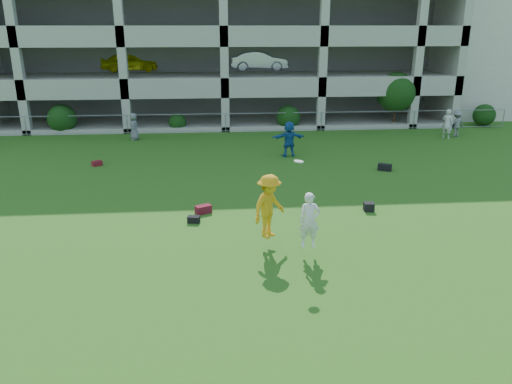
{
  "coord_description": "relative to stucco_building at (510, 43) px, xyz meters",
  "views": [
    {
      "loc": [
        -0.71,
        -11.66,
        6.34
      ],
      "look_at": [
        0.53,
        3.0,
        1.4
      ],
      "focal_mm": 35.0,
      "sensor_mm": 36.0,
      "label": 1
    }
  ],
  "objects": [
    {
      "name": "shrub_row",
      "position": [
        -18.41,
        -8.3,
        -3.49
      ],
      "size": [
        34.38,
        2.52,
        3.5
      ],
      "color": "#163D11",
      "rests_on": "ground"
    },
    {
      "name": "frisbee_contest",
      "position": [
        -21.98,
        -26.16,
        -3.74
      ],
      "size": [
        2.06,
        1.59,
        2.5
      ],
      "color": "orange",
      "rests_on": "ground"
    },
    {
      "name": "bag_red_f",
      "position": [
        -29.29,
        -16.31,
        -4.88
      ],
      "size": [
        0.53,
        0.5,
        0.24
      ],
      "primitive_type": "cube",
      "rotation": [
        0.0,
        0.0,
        0.66
      ],
      "color": "#59120F",
      "rests_on": "ground"
    },
    {
      "name": "bag_red_a",
      "position": [
        -24.17,
        -23.02,
        -4.86
      ],
      "size": [
        0.63,
        0.52,
        0.28
      ],
      "primitive_type": "cube",
      "rotation": [
        0.0,
        0.0,
        0.48
      ],
      "color": "#520E12",
      "rests_on": "ground"
    },
    {
      "name": "bystander_c",
      "position": [
        -28.33,
        -10.73,
        -4.22
      ],
      "size": [
        0.57,
        0.81,
        1.55
      ],
      "primitive_type": "imported",
      "rotation": [
        0.0,
        0.0,
        -1.46
      ],
      "color": "slate",
      "rests_on": "ground"
    },
    {
      "name": "bag_black_b",
      "position": [
        -24.49,
        -23.89,
        -4.89
      ],
      "size": [
        0.44,
        0.33,
        0.22
      ],
      "primitive_type": "cube",
      "rotation": [
        0.0,
        0.0,
        -0.21
      ],
      "color": "black",
      "rests_on": "ground"
    },
    {
      "name": "stucco_building",
      "position": [
        0.0,
        0.0,
        0.0
      ],
      "size": [
        16.0,
        14.0,
        10.0
      ],
      "primitive_type": "cube",
      "color": "beige",
      "rests_on": "ground"
    },
    {
      "name": "crate_d",
      "position": [
        -18.26,
        -23.29,
        -4.85
      ],
      "size": [
        0.38,
        0.38,
        0.3
      ],
      "primitive_type": "cube",
      "rotation": [
        0.0,
        0.0,
        -0.1
      ],
      "color": "black",
      "rests_on": "ground"
    },
    {
      "name": "bag_black_e",
      "position": [
        -15.97,
        -18.24,
        -4.85
      ],
      "size": [
        0.67,
        0.55,
        0.3
      ],
      "primitive_type": "cube",
      "rotation": [
        0.0,
        0.0,
        -0.51
      ],
      "color": "black",
      "rests_on": "ground"
    },
    {
      "name": "bystander_e",
      "position": [
        -10.13,
        -11.88,
        -4.14
      ],
      "size": [
        0.73,
        0.73,
        1.72
      ],
      "primitive_type": "imported",
      "rotation": [
        0.0,
        0.0,
        2.36
      ],
      "color": "silver",
      "rests_on": "ground"
    },
    {
      "name": "fence",
      "position": [
        -23.0,
        -9.0,
        -4.39
      ],
      "size": [
        36.06,
        0.06,
        1.2
      ],
      "color": "gray",
      "rests_on": "ground"
    },
    {
      "name": "bystander_d",
      "position": [
        -19.98,
        -15.29,
        -4.1
      ],
      "size": [
        1.71,
        0.67,
        1.8
      ],
      "primitive_type": "imported",
      "rotation": [
        0.0,
        0.0,
        3.22
      ],
      "color": "#205296",
      "rests_on": "ground"
    },
    {
      "name": "parking_garage",
      "position": [
        -23.01,
        -0.3,
        1.01
      ],
      "size": [
        30.0,
        14.0,
        12.0
      ],
      "color": "#9E998C",
      "rests_on": "ground"
    },
    {
      "name": "bystander_f",
      "position": [
        -9.34,
        -11.41,
        -4.23
      ],
      "size": [
        1.07,
        0.73,
        1.53
      ],
      "primitive_type": "imported",
      "rotation": [
        0.0,
        0.0,
        3.31
      ],
      "color": "slate",
      "rests_on": "ground"
    },
    {
      "name": "ground",
      "position": [
        -23.0,
        -28.0,
        -5.0
      ],
      "size": [
        100.0,
        100.0,
        0.0
      ],
      "primitive_type": "plane",
      "color": "#235114",
      "rests_on": "ground"
    }
  ]
}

